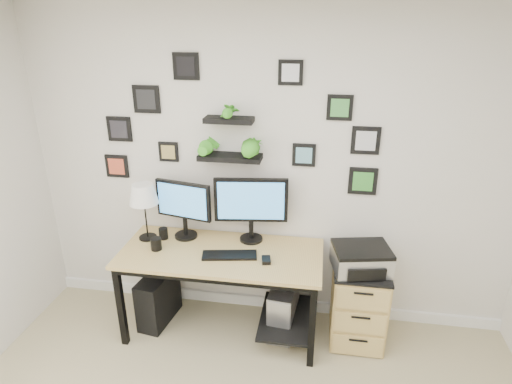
% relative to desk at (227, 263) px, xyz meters
% --- Properties ---
extents(room, '(4.00, 4.00, 4.00)m').
position_rel_desk_xyz_m(room, '(0.29, 0.32, -0.58)').
color(room, tan).
rests_on(room, ground).
extents(desk, '(1.60, 0.70, 0.75)m').
position_rel_desk_xyz_m(desk, '(0.00, 0.00, 0.00)').
color(desk, tan).
rests_on(desk, ground).
extents(monitor_left, '(0.48, 0.23, 0.50)m').
position_rel_desk_xyz_m(monitor_left, '(-0.39, 0.16, 0.41)').
color(monitor_left, black).
rests_on(monitor_left, desk).
extents(monitor_right, '(0.59, 0.21, 0.55)m').
position_rel_desk_xyz_m(monitor_right, '(0.17, 0.19, 0.45)').
color(monitor_right, black).
rests_on(monitor_right, desk).
extents(keyboard, '(0.44, 0.21, 0.02)m').
position_rel_desk_xyz_m(keyboard, '(0.05, -0.09, 0.13)').
color(keyboard, black).
rests_on(keyboard, desk).
extents(mouse, '(0.08, 0.11, 0.03)m').
position_rel_desk_xyz_m(mouse, '(0.34, -0.12, 0.14)').
color(mouse, black).
rests_on(mouse, desk).
extents(table_lamp, '(0.24, 0.24, 0.49)m').
position_rel_desk_xyz_m(table_lamp, '(-0.70, 0.09, 0.51)').
color(table_lamp, black).
rests_on(table_lamp, desk).
extents(mug, '(0.09, 0.09, 0.10)m').
position_rel_desk_xyz_m(mug, '(-0.55, -0.08, 0.17)').
color(mug, black).
rests_on(mug, desk).
extents(pen_cup, '(0.07, 0.07, 0.10)m').
position_rel_desk_xyz_m(pen_cup, '(-0.56, 0.10, 0.17)').
color(pen_cup, black).
rests_on(pen_cup, desk).
extents(pc_tower_black, '(0.26, 0.47, 0.45)m').
position_rel_desk_xyz_m(pc_tower_black, '(-0.61, -0.01, -0.40)').
color(pc_tower_black, black).
rests_on(pc_tower_black, ground).
extents(pc_tower_grey, '(0.24, 0.46, 0.44)m').
position_rel_desk_xyz_m(pc_tower_grey, '(0.47, 0.03, -0.41)').
color(pc_tower_grey, gray).
rests_on(pc_tower_grey, ground).
extents(file_cabinet, '(0.43, 0.53, 0.67)m').
position_rel_desk_xyz_m(file_cabinet, '(1.07, 0.06, -0.29)').
color(file_cabinet, tan).
rests_on(file_cabinet, ground).
extents(printer, '(0.47, 0.41, 0.19)m').
position_rel_desk_xyz_m(printer, '(1.05, 0.01, 0.14)').
color(printer, silver).
rests_on(printer, file_cabinet).
extents(wall_decor, '(2.26, 0.18, 1.06)m').
position_rel_desk_xyz_m(wall_decor, '(0.02, 0.26, 1.02)').
color(wall_decor, black).
rests_on(wall_decor, ground).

